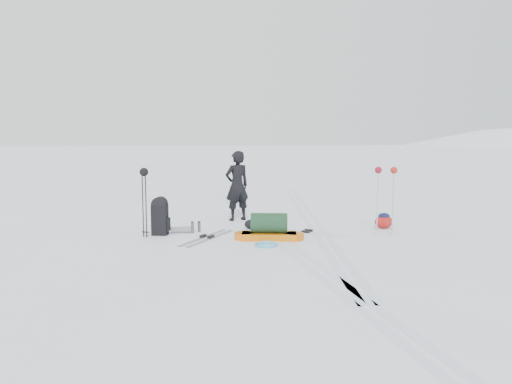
# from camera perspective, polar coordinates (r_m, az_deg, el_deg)

# --- Properties ---
(ground) EXTENTS (200.00, 200.00, 0.00)m
(ground) POSITION_cam_1_polar(r_m,az_deg,el_deg) (11.31, 1.81, -4.82)
(ground) COLOR white
(ground) RESTS_ON ground
(ski_tracks) EXTENTS (3.38, 17.97, 0.01)m
(ski_tracks) POSITION_cam_1_polar(r_m,az_deg,el_deg) (12.27, 3.90, -3.92)
(ski_tracks) COLOR silver
(ski_tracks) RESTS_ON ground
(skier) EXTENTS (0.78, 0.64, 1.82)m
(skier) POSITION_cam_1_polar(r_m,az_deg,el_deg) (13.00, -2.18, 0.72)
(skier) COLOR black
(skier) RESTS_ON ground
(pulk_sled) EXTENTS (1.55, 0.69, 0.57)m
(pulk_sled) POSITION_cam_1_polar(r_m,az_deg,el_deg) (10.68, 1.50, -4.29)
(pulk_sled) COLOR orange
(pulk_sled) RESTS_ON ground
(expedition_rucksack) EXTENTS (0.96, 0.40, 0.86)m
(expedition_rucksack) POSITION_cam_1_polar(r_m,az_deg,el_deg) (11.35, -10.60, -2.85)
(expedition_rucksack) COLOR black
(expedition_rucksack) RESTS_ON ground
(ski_poles_black) EXTENTS (0.20, 0.19, 1.52)m
(ski_poles_black) POSITION_cam_1_polar(r_m,az_deg,el_deg) (11.06, -12.68, 1.30)
(ski_poles_black) COLOR black
(ski_poles_black) RESTS_ON ground
(ski_poles_silver) EXTENTS (0.48, 0.25, 1.53)m
(ski_poles_silver) POSITION_cam_1_polar(r_m,az_deg,el_deg) (11.40, 14.62, 1.57)
(ski_poles_silver) COLOR silver
(ski_poles_silver) RESTS_ON ground
(touring_skis_grey) EXTENTS (1.28, 1.78, 0.07)m
(touring_skis_grey) POSITION_cam_1_polar(r_m,az_deg,el_deg) (10.90, -5.62, -5.20)
(touring_skis_grey) COLOR #9B9FA3
(touring_skis_grey) RESTS_ON ground
(touring_skis_white) EXTENTS (1.62, 1.34, 0.07)m
(touring_skis_white) POSITION_cam_1_polar(r_m,az_deg,el_deg) (11.50, 5.86, -4.59)
(touring_skis_white) COLOR #BBBDC2
(touring_skis_white) RESTS_ON ground
(rope_coil) EXTENTS (0.51, 0.51, 0.06)m
(rope_coil) POSITION_cam_1_polar(r_m,az_deg,el_deg) (10.12, 1.18, -6.00)
(rope_coil) COLOR #56ACD1
(rope_coil) RESTS_ON ground
(small_daypack) EXTENTS (0.53, 0.47, 0.37)m
(small_daypack) POSITION_cam_1_polar(r_m,az_deg,el_deg) (12.35, 14.40, -3.21)
(small_daypack) COLOR maroon
(small_daypack) RESTS_ON ground
(thermos_pair) EXTENTS (0.23, 0.20, 0.27)m
(thermos_pair) POSITION_cam_1_polar(r_m,az_deg,el_deg) (11.54, -6.91, -4.00)
(thermos_pair) COLOR slate
(thermos_pair) RESTS_ON ground
(stuff_sack) EXTENTS (0.43, 0.35, 0.24)m
(stuff_sack) POSITION_cam_1_polar(r_m,az_deg,el_deg) (11.87, -0.42, -3.70)
(stuff_sack) COLOR black
(stuff_sack) RESTS_ON ground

